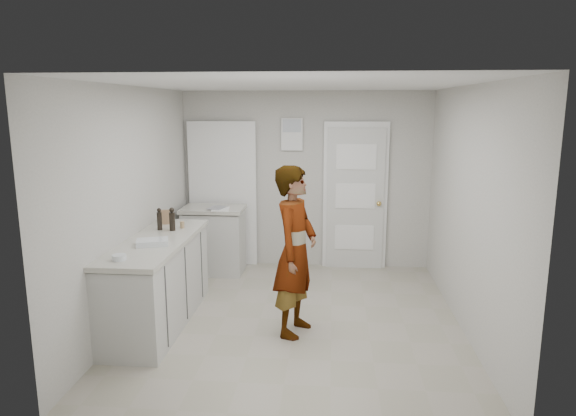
# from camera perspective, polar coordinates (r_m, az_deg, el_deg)

# --- Properties ---
(ground) EXTENTS (4.00, 4.00, 0.00)m
(ground) POSITION_cam_1_polar(r_m,az_deg,el_deg) (5.73, 0.84, -12.30)
(ground) COLOR #A29C87
(ground) RESTS_ON ground
(room_shell) EXTENTS (4.00, 4.00, 4.00)m
(room_shell) POSITION_cam_1_polar(r_m,az_deg,el_deg) (7.32, 0.62, 1.32)
(room_shell) COLOR beige
(room_shell) RESTS_ON ground
(main_counter) EXTENTS (0.64, 1.96, 0.93)m
(main_counter) POSITION_cam_1_polar(r_m,az_deg,el_deg) (5.67, -14.23, -8.27)
(main_counter) COLOR beige
(main_counter) RESTS_ON ground
(side_counter) EXTENTS (0.84, 0.61, 0.93)m
(side_counter) POSITION_cam_1_polar(r_m,az_deg,el_deg) (7.22, -8.20, -3.78)
(side_counter) COLOR beige
(side_counter) RESTS_ON ground
(person) EXTENTS (0.58, 0.72, 1.72)m
(person) POSITION_cam_1_polar(r_m,az_deg,el_deg) (5.15, 0.82, -4.82)
(person) COLOR silver
(person) RESTS_ON ground
(cake_mix_box) EXTENTS (0.11, 0.07, 0.17)m
(cake_mix_box) POSITION_cam_1_polar(r_m,az_deg,el_deg) (6.19, -13.48, -0.98)
(cake_mix_box) COLOR olive
(cake_mix_box) RESTS_ON main_counter
(spice_jar) EXTENTS (0.05, 0.05, 0.08)m
(spice_jar) POSITION_cam_1_polar(r_m,az_deg,el_deg) (5.96, -11.67, -1.84)
(spice_jar) COLOR #A2865D
(spice_jar) RESTS_ON main_counter
(oil_cruet_a) EXTENTS (0.07, 0.07, 0.26)m
(oil_cruet_a) POSITION_cam_1_polar(r_m,az_deg,el_deg) (5.85, -12.75, -1.27)
(oil_cruet_a) COLOR black
(oil_cruet_a) RESTS_ON main_counter
(oil_cruet_b) EXTENTS (0.06, 0.06, 0.25)m
(oil_cruet_b) POSITION_cam_1_polar(r_m,az_deg,el_deg) (5.91, -14.10, -1.24)
(oil_cruet_b) COLOR black
(oil_cruet_b) RESTS_ON main_counter
(baking_dish) EXTENTS (0.36, 0.30, 0.05)m
(baking_dish) POSITION_cam_1_polar(r_m,az_deg,el_deg) (5.32, -14.83, -3.71)
(baking_dish) COLOR silver
(baking_dish) RESTS_ON main_counter
(egg_bowl) EXTENTS (0.13, 0.13, 0.05)m
(egg_bowl) POSITION_cam_1_polar(r_m,az_deg,el_deg) (4.89, -18.26, -5.23)
(egg_bowl) COLOR silver
(egg_bowl) RESTS_ON main_counter
(papers) EXTENTS (0.27, 0.33, 0.01)m
(papers) POSITION_cam_1_polar(r_m,az_deg,el_deg) (6.94, -7.52, -0.13)
(papers) COLOR white
(papers) RESTS_ON side_counter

